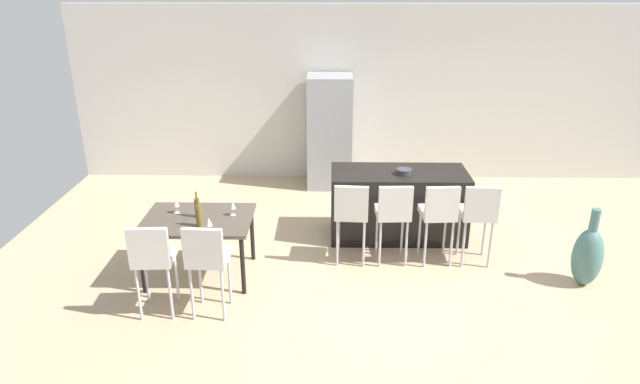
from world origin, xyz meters
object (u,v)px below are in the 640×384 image
at_px(dining_chair_near, 153,255).
at_px(bar_chair_far, 479,212).
at_px(floor_vase, 588,256).
at_px(kitchen_island, 398,204).
at_px(dining_table, 198,224).
at_px(bar_chair_middle, 394,211).
at_px(fruit_bowl, 404,172).
at_px(bar_chair_right, 439,211).
at_px(wine_glass_far, 176,203).
at_px(wine_glass_right, 209,222).
at_px(wine_glass_middle, 233,205).
at_px(refrigerator, 330,132).
at_px(wine_bottle_near, 199,215).
at_px(wine_bottle_left, 197,207).
at_px(dining_chair_far, 207,256).
at_px(bar_chair_left, 351,211).

bearing_deg(dining_chair_near, bar_chair_far, 17.97).
bearing_deg(floor_vase, kitchen_island, 148.31).
bearing_deg(dining_table, bar_chair_middle, 8.44).
xyz_separation_m(bar_chair_middle, fruit_bowl, (0.20, 0.69, 0.26)).
height_order(bar_chair_right, dining_table, bar_chair_right).
bearing_deg(wine_glass_far, wine_glass_right, -46.63).
bearing_deg(fruit_bowl, wine_glass_right, -148.28).
height_order(bar_chair_right, wine_glass_far, bar_chair_right).
distance_m(wine_glass_middle, refrigerator, 3.15).
relative_size(wine_glass_middle, wine_glass_right, 1.00).
bearing_deg(dining_chair_near, bar_chair_right, 20.50).
bearing_deg(dining_chair_near, wine_bottle_near, 59.97).
xyz_separation_m(bar_chair_far, wine_bottle_near, (-3.22, -0.55, 0.18)).
bearing_deg(bar_chair_right, dining_table, -173.17).
distance_m(wine_bottle_left, fruit_bowl, 2.67).
height_order(kitchen_island, refrigerator, refrigerator).
bearing_deg(kitchen_island, fruit_bowl, -61.90).
distance_m(dining_table, wine_glass_right, 0.47).
xyz_separation_m(bar_chair_right, wine_bottle_near, (-2.75, -0.55, 0.18)).
height_order(bar_chair_middle, wine_bottle_left, bar_chair_middle).
relative_size(wine_bottle_near, floor_vase, 0.36).
xyz_separation_m(bar_chair_far, wine_glass_right, (-3.08, -0.71, 0.17)).
bearing_deg(kitchen_island, floor_vase, -31.69).
height_order(dining_chair_far, floor_vase, dining_chair_far).
height_order(bar_chair_middle, fruit_bowl, bar_chair_middle).
relative_size(dining_table, dining_chair_near, 1.18).
bearing_deg(dining_table, fruit_bowl, 22.48).
xyz_separation_m(dining_table, wine_glass_middle, (0.40, 0.09, 0.19)).
xyz_separation_m(wine_bottle_near, wine_glass_middle, (0.32, 0.30, -0.01)).
distance_m(bar_chair_left, dining_table, 1.81).
xyz_separation_m(dining_table, refrigerator, (1.51, 3.04, 0.25)).
height_order(bar_chair_right, fruit_bowl, bar_chair_right).
bearing_deg(wine_bottle_near, refrigerator, 66.23).
bearing_deg(bar_chair_far, wine_bottle_left, -174.82).
xyz_separation_m(bar_chair_right, dining_chair_near, (-3.10, -1.16, 0.00)).
bearing_deg(bar_chair_right, wine_bottle_left, -173.96).
xyz_separation_m(wine_glass_far, fruit_bowl, (2.75, 0.88, 0.09)).
height_order(wine_bottle_near, fruit_bowl, wine_bottle_near).
bearing_deg(dining_chair_far, refrigerator, 72.29).
bearing_deg(bar_chair_left, wine_bottle_left, -170.46).
bearing_deg(refrigerator, floor_vase, -47.23).
distance_m(bar_chair_middle, dining_table, 2.31).
bearing_deg(dining_chair_far, wine_bottle_near, 108.11).
distance_m(bar_chair_right, wine_glass_right, 2.70).
relative_size(kitchen_island, refrigerator, 0.97).
xyz_separation_m(kitchen_island, bar_chair_right, (0.39, -0.77, 0.24)).
xyz_separation_m(bar_chair_right, wine_bottle_left, (-2.82, -0.30, 0.16)).
bearing_deg(bar_chair_far, fruit_bowl, 140.04).
distance_m(bar_chair_middle, wine_glass_right, 2.19).
bearing_deg(bar_chair_middle, fruit_bowl, 74.08).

